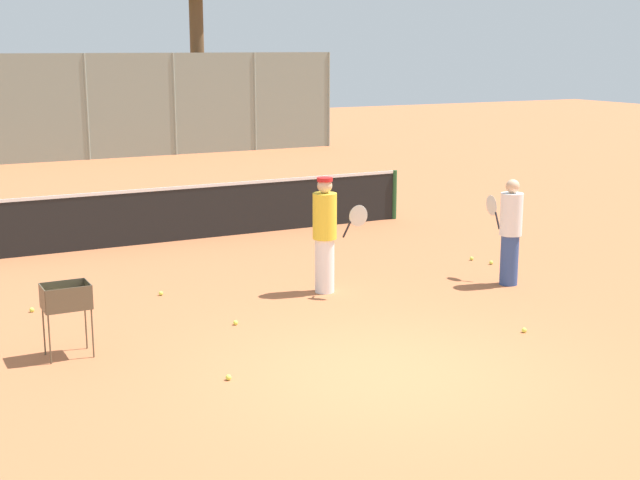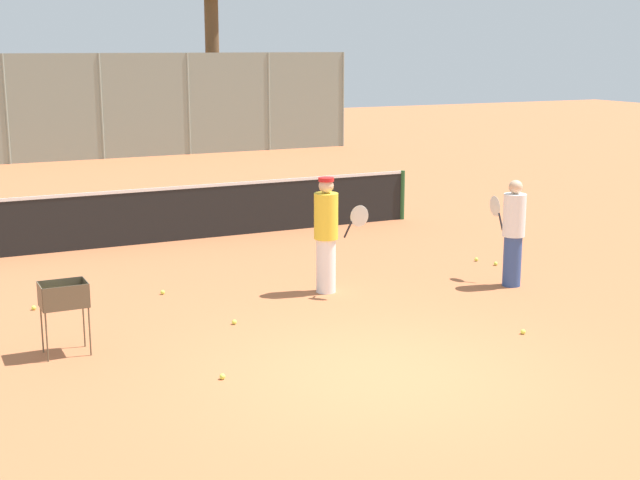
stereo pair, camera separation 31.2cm
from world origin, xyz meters
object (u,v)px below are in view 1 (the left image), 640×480
ball_cart (65,303)px  player_red_cap (325,233)px  tennis_net (172,213)px  player_white_outfit (510,231)px

ball_cart → player_red_cap: bearing=15.3°
tennis_net → ball_cart: 6.54m
tennis_net → player_red_cap: size_ratio=5.72×
tennis_net → player_white_outfit: size_ratio=6.03×
player_white_outfit → player_red_cap: 2.95m
player_white_outfit → player_red_cap: bearing=74.2°
player_red_cap → ball_cart: 4.31m
tennis_net → ball_cart: size_ratio=11.17×
player_red_cap → ball_cart: player_red_cap is taller
tennis_net → ball_cart: bearing=-119.2°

